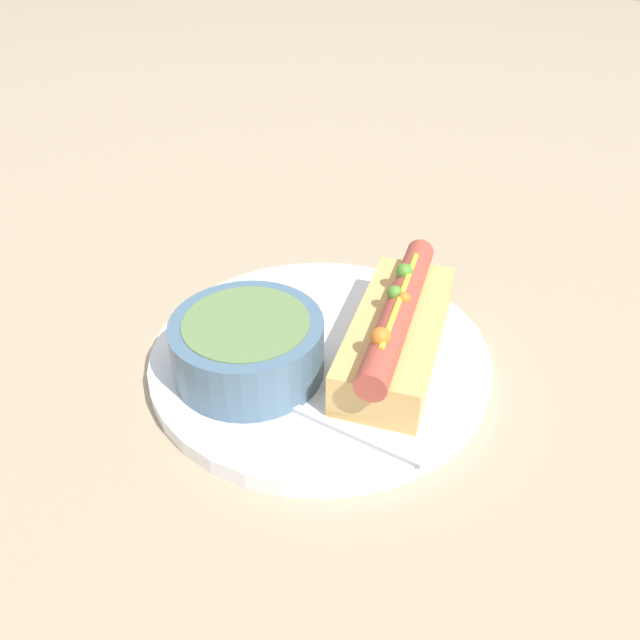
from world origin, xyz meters
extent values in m
plane|color=tan|center=(0.00, 0.00, 0.00)|extent=(4.00, 4.00, 0.00)
cylinder|color=white|center=(0.00, 0.00, 0.01)|extent=(0.28, 0.28, 0.01)
cube|color=#DBAD60|center=(0.02, -0.06, 0.03)|extent=(0.18, 0.08, 0.04)
cylinder|color=#B24738|center=(0.02, -0.06, 0.06)|extent=(0.20, 0.04, 0.02)
sphere|color=orange|center=(0.02, -0.06, 0.07)|extent=(0.01, 0.01, 0.01)
sphere|color=#518C2D|center=(0.02, -0.05, 0.07)|extent=(0.01, 0.01, 0.01)
sphere|color=#518C2D|center=(0.06, -0.05, 0.07)|extent=(0.01, 0.01, 0.01)
sphere|color=orange|center=(-0.04, -0.06, 0.07)|extent=(0.02, 0.02, 0.02)
cylinder|color=gold|center=(0.02, -0.06, 0.07)|extent=(0.14, 0.01, 0.01)
cylinder|color=slate|center=(-0.04, 0.04, 0.04)|extent=(0.12, 0.12, 0.05)
cylinder|color=#66844C|center=(-0.04, 0.04, 0.06)|extent=(0.10, 0.10, 0.01)
cube|color=#B7B7BC|center=(-0.08, -0.04, 0.02)|extent=(0.03, 0.13, 0.00)
ellipsoid|color=#B7B7BC|center=(-0.06, 0.04, 0.02)|extent=(0.04, 0.04, 0.01)
camera|label=1|loc=(-0.38, -0.15, 0.34)|focal=35.00mm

